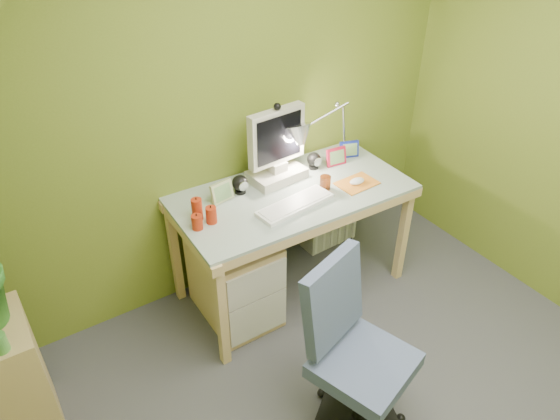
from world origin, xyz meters
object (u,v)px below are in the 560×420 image
monitor (276,139)px  desk_lamp (337,117)px  desk (292,242)px  task_chair (364,364)px  radiator (329,218)px  side_ledge (16,382)px

monitor → desk_lamp: size_ratio=0.89×
desk → task_chair: 1.06m
monitor → desk_lamp: desk_lamp is taller
radiator → desk_lamp: bearing=-127.7°
monitor → side_ledge: bearing=-173.4°
desk → task_chair: bearing=-103.9°
task_chair → desk_lamp: bearing=41.0°
monitor → desk: bearing=-94.9°
monitor → task_chair: monitor is taller
desk_lamp → task_chair: desk_lamp is taller
desk_lamp → radiator: bearing=47.1°
desk → side_ledge: bearing=-173.1°
desk → task_chair: size_ratio=1.62×
desk → side_ledge: (-1.69, -0.16, -0.02)m
task_chair → monitor: bearing=59.1°
desk_lamp → radiator: size_ratio=1.44×
monitor → task_chair: bearing=-108.0°
desk_lamp → radiator: 0.86m
desk_lamp → desk: bearing=-165.9°
monitor → task_chair: 1.37m
side_ledge → monitor: bearing=11.5°
monitor → desk_lamp: 0.45m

